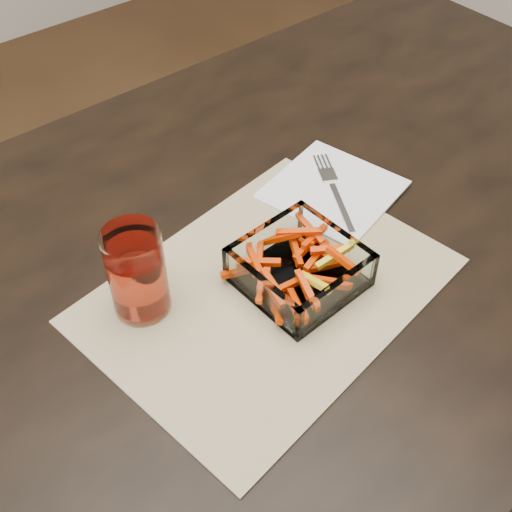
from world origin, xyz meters
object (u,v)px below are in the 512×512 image
at_px(glass_bowl, 299,270).
at_px(tumbler, 137,275).
at_px(fork, 334,189).
at_px(dining_table, 265,279).

distance_m(glass_bowl, tumbler, 0.21).
height_order(tumbler, fork, tumbler).
xyz_separation_m(glass_bowl, fork, (0.16, 0.10, -0.02)).
relative_size(glass_bowl, fork, 0.88).
bearing_deg(fork, tumbler, -150.35).
height_order(glass_bowl, fork, glass_bowl).
bearing_deg(glass_bowl, dining_table, 76.85).
relative_size(glass_bowl, tumbler, 1.17).
relative_size(dining_table, fork, 9.61).
distance_m(tumbler, fork, 0.35).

